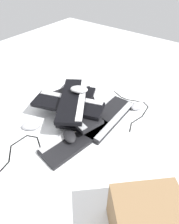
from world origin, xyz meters
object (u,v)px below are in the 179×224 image
mouse_0 (79,89)px  keyboard_2 (85,106)px  mouse_4 (138,106)px  keyboard_0 (77,138)px  keyboard_3 (77,106)px  keyboard_5 (68,104)px  keyboard_4 (72,108)px  mouse_1 (66,88)px  keyboard_1 (108,118)px  keyboard_6 (73,100)px  mouse_3 (70,136)px  mouse_2 (31,126)px

mouse_0 → keyboard_2: bearing=53.3°
keyboard_2 → mouse_4: 0.36m
keyboard_0 → keyboard_3: keyboard_3 is taller
keyboard_0 → keyboard_5: size_ratio=0.99×
keyboard_4 → mouse_1: bearing=-129.8°
mouse_0 → mouse_1: (-0.12, -0.24, -0.15)m
keyboard_0 → keyboard_1: (-0.26, 0.04, 0.00)m
keyboard_6 → mouse_4: 0.45m
keyboard_4 → mouse_3: keyboard_4 is taller
keyboard_6 → mouse_1: (-0.19, -0.25, -0.11)m
keyboard_6 → mouse_2: (0.25, -0.13, -0.11)m
keyboard_4 → mouse_4: bearing=139.3°
keyboard_6 → mouse_0: bearing=-173.0°
mouse_0 → mouse_4: 0.42m
mouse_2 → mouse_4: size_ratio=1.00×
keyboard_3 → mouse_1: (-0.14, -0.23, -0.02)m
keyboard_5 → mouse_3: (0.16, 0.15, -0.05)m
mouse_1 → mouse_2: same height
mouse_1 → keyboard_2: bearing=51.8°
keyboard_2 → keyboard_3: bearing=-16.0°
keyboard_5 → mouse_4: size_ratio=4.23×
keyboard_3 → mouse_0: mouse_0 is taller
keyboard_0 → keyboard_5: keyboard_5 is taller
mouse_1 → mouse_4: (-0.13, 0.54, 0.00)m
keyboard_0 → keyboard_6: 0.24m
keyboard_0 → mouse_2: bearing=-71.2°
keyboard_5 → mouse_3: keyboard_5 is taller
keyboard_0 → keyboard_6: bearing=-135.2°
keyboard_6 → mouse_0: size_ratio=4.08×
mouse_0 → mouse_1: bearing=124.3°
keyboard_1 → mouse_0: (0.04, -0.20, 0.16)m
mouse_0 → keyboard_5: bearing=-127.3°
keyboard_0 → mouse_3: 0.05m
mouse_0 → keyboard_3: bearing=-156.7°
keyboard_6 → mouse_4: (-0.33, 0.29, -0.11)m
keyboard_1 → keyboard_3: 0.22m
keyboard_3 → keyboard_5: size_ratio=1.00×
keyboard_0 → keyboard_1: size_ratio=1.03×
keyboard_5 → keyboard_2: bearing=171.5°
keyboard_4 → keyboard_5: (0.01, -0.02, 0.03)m
mouse_3 → keyboard_4: bearing=-21.2°
mouse_3 → mouse_4: size_ratio=1.00×
keyboard_2 → mouse_4: mouse_4 is taller
mouse_3 → mouse_1: bearing=-13.6°
keyboard_2 → keyboard_5: keyboard_5 is taller
mouse_2 → keyboard_0: bearing=160.0°
keyboard_6 → mouse_3: 0.24m
keyboard_1 → keyboard_3: (0.05, -0.21, 0.03)m
mouse_4 → keyboard_1: bearing=-5.8°
keyboard_5 → keyboard_4: bearing=119.6°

